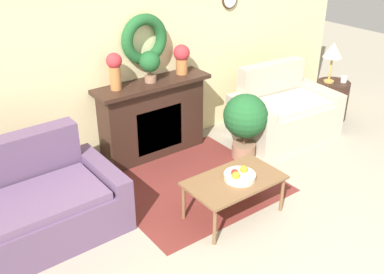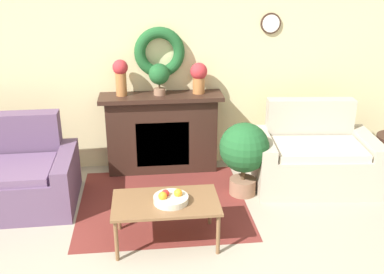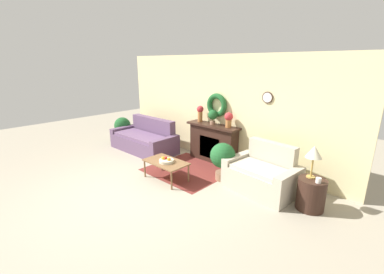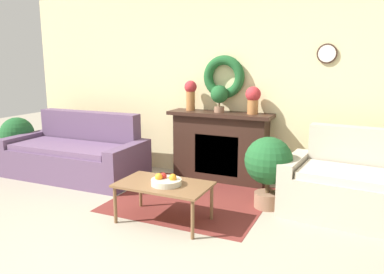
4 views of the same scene
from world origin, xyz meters
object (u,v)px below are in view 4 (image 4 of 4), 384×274
(fireplace, at_px, (220,146))
(loveseat_right, at_px, (349,187))
(coffee_table, at_px, (164,187))
(vase_on_mantel_right, at_px, (253,98))
(fruit_bowl, at_px, (166,181))
(vase_on_mantel_left, at_px, (191,93))
(potted_plant_floor_by_loveseat, at_px, (268,164))
(potted_plant_floor_by_couch, at_px, (17,135))
(couch_left, at_px, (77,155))
(potted_plant_on_mantel, at_px, (219,96))

(fireplace, relative_size, loveseat_right, 1.02)
(coffee_table, relative_size, vase_on_mantel_right, 2.64)
(fruit_bowl, relative_size, vase_on_mantel_left, 0.75)
(fruit_bowl, height_order, potted_plant_floor_by_loveseat, potted_plant_floor_by_loveseat)
(loveseat_right, distance_m, vase_on_mantel_right, 1.66)
(loveseat_right, height_order, potted_plant_floor_by_couch, loveseat_right)
(potted_plant_floor_by_couch, bearing_deg, couch_left, -2.07)
(vase_on_mantel_left, xyz_separation_m, vase_on_mantel_right, (0.92, 0.00, -0.04))
(potted_plant_floor_by_couch, bearing_deg, fruit_bowl, -16.50)
(loveseat_right, distance_m, potted_plant_floor_by_couch, 5.00)
(fruit_bowl, distance_m, vase_on_mantel_right, 1.83)
(vase_on_mantel_right, relative_size, potted_plant_floor_by_loveseat, 0.44)
(fruit_bowl, distance_m, potted_plant_floor_by_couch, 3.40)
(potted_plant_on_mantel, xyz_separation_m, potted_plant_floor_by_loveseat, (0.88, -0.74, -0.69))
(vase_on_mantel_left, bearing_deg, potted_plant_floor_by_couch, -166.80)
(couch_left, relative_size, coffee_table, 2.13)
(fireplace, relative_size, fruit_bowl, 4.62)
(coffee_table, xyz_separation_m, fruit_bowl, (0.04, -0.02, 0.08))
(loveseat_right, xyz_separation_m, fruit_bowl, (-1.74, -1.03, 0.14))
(couch_left, height_order, fruit_bowl, couch_left)
(loveseat_right, distance_m, coffee_table, 2.05)
(loveseat_right, bearing_deg, coffee_table, -145.01)
(loveseat_right, xyz_separation_m, potted_plant_floor_by_couch, (-4.99, -0.07, 0.18))
(fruit_bowl, relative_size, potted_plant_floor_by_couch, 0.40)
(fireplace, xyz_separation_m, potted_plant_on_mantel, (-0.02, -0.01, 0.72))
(coffee_table, height_order, vase_on_mantel_left, vase_on_mantel_left)
(coffee_table, relative_size, fruit_bowl, 3.06)
(potted_plant_floor_by_couch, bearing_deg, potted_plant_floor_by_loveseat, -1.41)
(fireplace, bearing_deg, coffee_table, -91.57)
(fireplace, bearing_deg, potted_plant_floor_by_loveseat, -40.88)
(fruit_bowl, xyz_separation_m, potted_plant_floor_by_loveseat, (0.87, 0.86, 0.06))
(loveseat_right, height_order, potted_plant_on_mantel, potted_plant_on_mantel)
(coffee_table, bearing_deg, potted_plant_floor_by_loveseat, 42.67)
(potted_plant_floor_by_couch, relative_size, potted_plant_floor_by_loveseat, 0.94)
(fruit_bowl, distance_m, potted_plant_on_mantel, 1.77)
(potted_plant_on_mantel, relative_size, potted_plant_floor_by_couch, 0.47)
(loveseat_right, xyz_separation_m, vase_on_mantel_left, (-2.20, 0.59, 0.91))
(fireplace, distance_m, couch_left, 2.13)
(fireplace, relative_size, couch_left, 0.71)
(couch_left, height_order, loveseat_right, loveseat_right)
(potted_plant_floor_by_loveseat, bearing_deg, vase_on_mantel_right, 118.59)
(fireplace, bearing_deg, fruit_bowl, -90.01)
(coffee_table, xyz_separation_m, potted_plant_floor_by_couch, (-3.21, 0.94, 0.12))
(loveseat_right, xyz_separation_m, potted_plant_floor_by_loveseat, (-0.87, -0.17, 0.20))
(potted_plant_on_mantel, distance_m, potted_plant_floor_by_loveseat, 1.34)
(coffee_table, bearing_deg, vase_on_mantel_left, 104.77)
(fruit_bowl, bearing_deg, potted_plant_floor_by_couch, 163.50)
(loveseat_right, bearing_deg, potted_plant_floor_by_couch, -173.78)
(potted_plant_on_mantel, height_order, potted_plant_floor_by_couch, potted_plant_on_mantel)
(potted_plant_on_mantel, bearing_deg, couch_left, -161.14)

